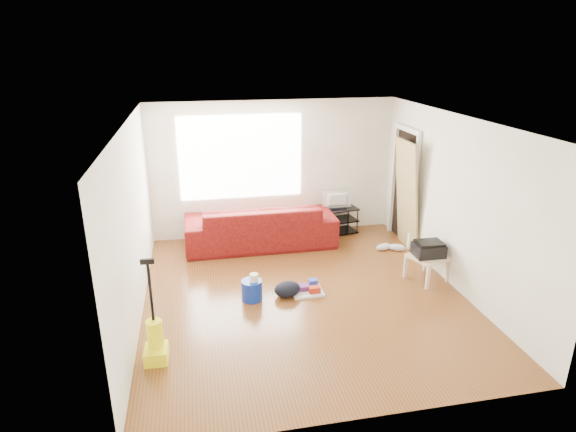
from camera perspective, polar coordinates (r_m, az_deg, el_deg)
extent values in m
cube|color=#553815|center=(7.06, 1.87, -9.28)|extent=(4.50, 5.00, 0.01)
cube|color=white|center=(6.24, 2.13, 11.21)|extent=(4.50, 5.00, 0.01)
cube|color=beige|center=(8.90, -1.70, 5.60)|extent=(4.50, 0.01, 2.50)
cube|color=beige|center=(4.37, 9.60, -10.45)|extent=(4.50, 0.01, 2.50)
cube|color=beige|center=(6.44, -17.89, -0.99)|extent=(0.01, 5.00, 2.50)
cube|color=beige|center=(7.38, 19.27, 1.45)|extent=(0.01, 5.00, 2.50)
cube|color=white|center=(8.74, -5.60, 6.94)|extent=(2.20, 0.01, 1.50)
cube|color=white|center=(8.48, 14.70, 2.46)|extent=(0.06, 0.08, 2.00)
cube|color=white|center=(9.26, 12.34, 4.11)|extent=(0.06, 0.08, 2.00)
cube|color=white|center=(8.64, 14.02, 9.95)|extent=(0.06, 0.98, 0.08)
cube|color=black|center=(8.88, 13.67, 3.33)|extent=(0.01, 0.86, 1.98)
imported|color=#3E020B|center=(8.73, -3.26, -3.38)|extent=(2.64, 1.03, 0.77)
cube|color=black|center=(9.27, 5.81, -1.82)|extent=(0.79, 0.54, 0.03)
cube|color=black|center=(9.19, 5.85, -0.50)|extent=(0.79, 0.54, 0.03)
cube|color=black|center=(9.12, 5.90, 0.85)|extent=(0.79, 0.54, 0.03)
cylinder|color=black|center=(8.91, 4.45, -1.19)|extent=(0.02, 0.02, 0.50)
cylinder|color=black|center=(9.21, 3.50, -0.45)|extent=(0.02, 0.02, 0.50)
cylinder|color=black|center=(9.20, 8.21, -0.64)|extent=(0.02, 0.02, 0.50)
cylinder|color=black|center=(9.49, 7.17, 0.05)|extent=(0.02, 0.02, 0.50)
imported|color=black|center=(9.06, 5.94, 1.89)|extent=(0.56, 0.07, 0.32)
cube|color=beige|center=(7.61, 16.24, -4.68)|extent=(0.64, 0.64, 0.04)
cube|color=beige|center=(7.41, 16.24, -7.10)|extent=(0.04, 0.04, 0.36)
cube|color=beige|center=(7.67, 13.74, -5.90)|extent=(0.04, 0.04, 0.36)
cube|color=beige|center=(7.73, 18.45, -6.19)|extent=(0.04, 0.04, 0.36)
cube|color=beige|center=(7.98, 15.98, -5.08)|extent=(0.04, 0.04, 0.36)
cube|color=black|center=(7.56, 16.33, -3.88)|extent=(0.44, 0.34, 0.19)
cube|color=black|center=(7.52, 16.41, -3.08)|extent=(0.40, 0.30, 0.04)
cylinder|color=#0D2799|center=(6.96, -4.27, -9.81)|extent=(0.37, 0.37, 0.29)
cylinder|color=white|center=(6.85, -4.02, -8.38)|extent=(0.12, 0.12, 0.11)
cube|color=silver|center=(7.10, 2.29, -8.95)|extent=(0.45, 0.37, 0.04)
cube|color=#A72411|center=(7.03, 3.15, -8.70)|extent=(0.16, 0.11, 0.09)
cube|color=#5B2167|center=(7.10, 1.50, -8.47)|extent=(0.20, 0.15, 0.07)
cube|color=#2835B2|center=(7.16, 2.98, -7.96)|extent=(0.13, 0.11, 0.13)
ellipsoid|color=black|center=(7.03, -0.08, -9.42)|extent=(0.46, 0.40, 0.21)
ellipsoid|color=silver|center=(8.63, 11.28, -3.61)|extent=(0.32, 0.19, 0.12)
ellipsoid|color=silver|center=(8.66, 12.79, -3.65)|extent=(0.32, 0.23, 0.12)
cube|color=#FCF512|center=(5.91, -15.32, -15.50)|extent=(0.27, 0.30, 0.17)
cylinder|color=#FCF512|center=(5.82, -15.52, -13.25)|extent=(0.19, 0.19, 0.32)
cylinder|color=black|center=(5.59, -15.98, -8.69)|extent=(0.03, 0.03, 0.70)
cube|color=black|center=(5.42, -16.35, -5.20)|extent=(0.15, 0.04, 0.06)
cube|color=#9C7F4B|center=(8.87, 13.40, -3.54)|extent=(0.24, 0.77, 1.92)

